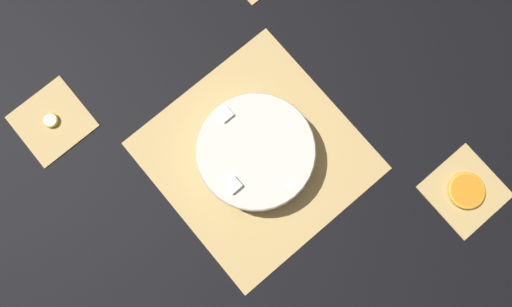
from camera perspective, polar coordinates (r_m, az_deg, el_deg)
ground_plane at (r=1.11m, az=-0.00°, el=-0.28°), size 6.00×6.00×0.00m
bamboo_mat_center at (r=1.11m, az=-0.00°, el=-0.25°), size 0.43×0.42×0.01m
coaster_mat_near_left at (r=1.19m, az=22.79°, el=-3.97°), size 0.15×0.15×0.01m
coaster_mat_far_right at (r=1.21m, az=-22.29°, el=3.43°), size 0.15×0.15×0.01m
fruit_salad_bowl at (r=1.07m, az=-0.03°, el=0.10°), size 0.26×0.26×0.07m
orange_slice_whole at (r=1.18m, az=22.93°, el=-3.93°), size 0.08×0.08×0.01m
banana_coin_single at (r=1.21m, az=-22.42°, el=3.52°), size 0.03×0.03×0.01m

